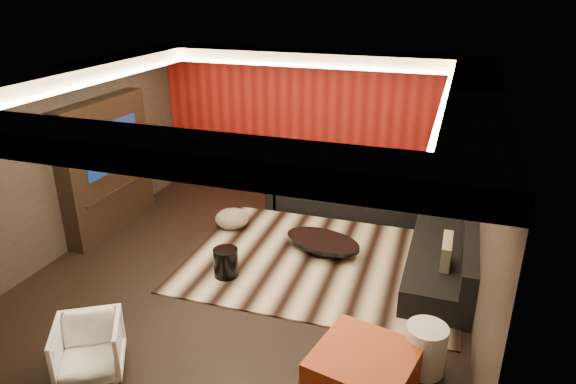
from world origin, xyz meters
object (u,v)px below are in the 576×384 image
(drum_stool, at_px, (226,262))
(coffee_table, at_px, (323,245))
(orange_ottoman, at_px, (364,370))
(white_side_table, at_px, (425,349))
(armchair, at_px, (89,348))
(sectional_sofa, at_px, (394,219))

(drum_stool, bearing_deg, coffee_table, 45.03)
(drum_stool, relative_size, orange_ottoman, 0.42)
(white_side_table, distance_m, armchair, 3.58)
(sectional_sofa, bearing_deg, drum_stool, -134.05)
(orange_ottoman, height_order, armchair, armchair)
(coffee_table, height_order, armchair, armchair)
(white_side_table, bearing_deg, sectional_sofa, 103.53)
(drum_stool, bearing_deg, armchair, -103.64)
(armchair, xyz_separation_m, sectional_sofa, (2.61, 4.36, -0.05))
(drum_stool, relative_size, white_side_table, 0.75)
(white_side_table, relative_size, orange_ottoman, 0.57)
(armchair, distance_m, sectional_sofa, 5.09)
(orange_ottoman, distance_m, armchair, 2.90)
(coffee_table, distance_m, sectional_sofa, 1.40)
(coffee_table, distance_m, orange_ottoman, 2.87)
(sectional_sofa, bearing_deg, white_side_table, -76.47)
(drum_stool, distance_m, white_side_table, 3.02)
(white_side_table, distance_m, sectional_sofa, 3.27)
(armchair, bearing_deg, drum_stool, 44.82)
(orange_ottoman, relative_size, armchair, 1.42)
(drum_stool, height_order, armchair, armchair)
(white_side_table, height_order, sectional_sofa, sectional_sofa)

